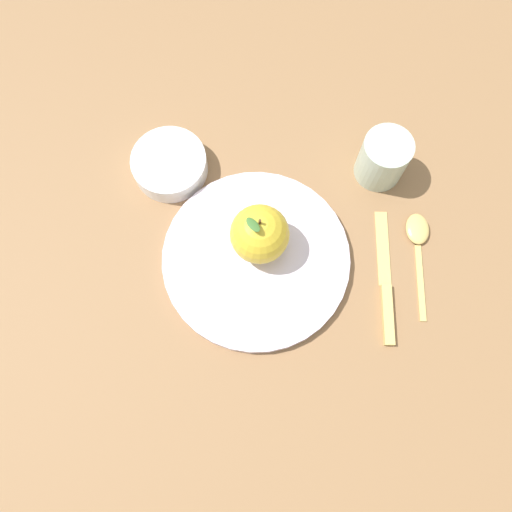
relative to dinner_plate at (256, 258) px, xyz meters
name	(u,v)px	position (x,y,z in m)	size (l,w,h in m)	color
ground_plane	(274,261)	(-0.02, 0.01, -0.01)	(2.40, 2.40, 0.00)	olive
dinner_plate	(256,258)	(0.00, 0.00, 0.00)	(0.27, 0.27, 0.02)	silver
apple	(260,234)	(-0.01, -0.01, 0.05)	(0.08, 0.08, 0.09)	gold
side_bowl	(169,163)	(0.04, -0.19, 0.01)	(0.11, 0.11, 0.03)	white
cup	(384,157)	(-0.23, -0.03, 0.03)	(0.07, 0.07, 0.08)	#B2C6B2
knife	(386,288)	(-0.14, 0.13, -0.01)	(0.12, 0.18, 0.01)	#D8B766
spoon	(418,240)	(-0.22, 0.09, 0.00)	(0.10, 0.15, 0.01)	#D8B766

